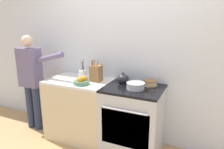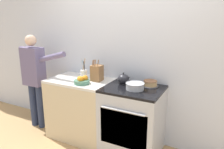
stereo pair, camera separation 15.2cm
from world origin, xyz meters
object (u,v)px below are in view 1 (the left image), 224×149
object	(u,v)px
stove_range	(133,119)
layer_cake	(150,83)
knife_block	(96,73)
fruit_bowl	(81,81)
person_baker	(31,75)
utensil_crock	(82,74)
mixing_bowl	(136,86)
tea_kettle	(123,79)

from	to	relation	value
stove_range	layer_cake	xyz separation A→B (m)	(0.17, 0.17, 0.49)
knife_block	fruit_bowl	world-z (taller)	knife_block
fruit_bowl	person_baker	bearing A→B (deg)	176.15
utensil_crock	person_baker	xyz separation A→B (m)	(-0.85, -0.14, -0.08)
mixing_bowl	person_baker	distance (m)	1.70
knife_block	utensil_crock	bearing A→B (deg)	-175.47
layer_cake	tea_kettle	size ratio (longest dim) A/B	1.14
mixing_bowl	fruit_bowl	size ratio (longest dim) A/B	1.11
tea_kettle	knife_block	size ratio (longest dim) A/B	0.61
tea_kettle	fruit_bowl	distance (m)	0.57
tea_kettle	mixing_bowl	distance (m)	0.28
layer_cake	fruit_bowl	size ratio (longest dim) A/B	1.01
stove_range	person_baker	size ratio (longest dim) A/B	0.59
tea_kettle	utensil_crock	world-z (taller)	utensil_crock
stove_range	knife_block	world-z (taller)	knife_block
mixing_bowl	person_baker	xyz separation A→B (m)	(-1.70, -0.05, -0.04)
utensil_crock	fruit_bowl	bearing A→B (deg)	-61.71
knife_block	fruit_bowl	size ratio (longest dim) A/B	1.46
tea_kettle	utensil_crock	bearing A→B (deg)	-174.16
tea_kettle	utensil_crock	xyz separation A→B (m)	(-0.61, -0.06, 0.01)
tea_kettle	mixing_bowl	size ratio (longest dim) A/B	0.80
mixing_bowl	fruit_bowl	bearing A→B (deg)	-171.23
tea_kettle	person_baker	bearing A→B (deg)	-171.95
tea_kettle	mixing_bowl	world-z (taller)	tea_kettle
tea_kettle	utensil_crock	distance (m)	0.61
layer_cake	stove_range	bearing A→B (deg)	-134.99
knife_block	layer_cake	bearing A→B (deg)	7.59
stove_range	fruit_bowl	distance (m)	0.86
utensil_crock	fruit_bowl	xyz separation A→B (m)	(0.11, -0.21, -0.03)
stove_range	tea_kettle	bearing A→B (deg)	148.86
layer_cake	fruit_bowl	distance (m)	0.92
layer_cake	knife_block	size ratio (longest dim) A/B	0.69
utensil_crock	knife_block	bearing A→B (deg)	4.53
layer_cake	tea_kettle	bearing A→B (deg)	-171.27
mixing_bowl	utensil_crock	world-z (taller)	utensil_crock
mixing_bowl	person_baker	size ratio (longest dim) A/B	0.16
layer_cake	knife_block	distance (m)	0.77
stove_range	utensil_crock	world-z (taller)	utensil_crock
fruit_bowl	person_baker	size ratio (longest dim) A/B	0.14
layer_cake	knife_block	world-z (taller)	knife_block
mixing_bowl	fruit_bowl	distance (m)	0.74
layer_cake	fruit_bowl	bearing A→B (deg)	-159.15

